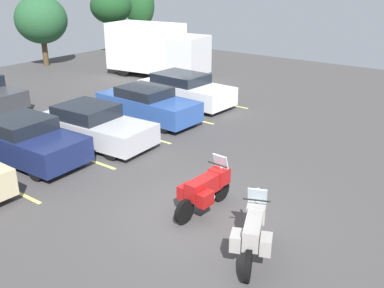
{
  "coord_description": "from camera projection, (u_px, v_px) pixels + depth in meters",
  "views": [
    {
      "loc": [
        -8.16,
        -5.92,
        5.91
      ],
      "look_at": [
        1.65,
        1.46,
        1.09
      ],
      "focal_mm": 40.97,
      "sensor_mm": 36.0,
      "label": 1
    }
  ],
  "objects": [
    {
      "name": "ground",
      "position": [
        199.0,
        215.0,
        11.56
      ],
      "size": [
        44.0,
        44.0,
        0.1
      ],
      "primitive_type": "cube",
      "color": "#423F3F"
    },
    {
      "name": "motorcycle_touring",
      "position": [
        206.0,
        188.0,
        11.47
      ],
      "size": [
        2.2,
        0.91,
        1.39
      ],
      "color": "black",
      "rests_on": "ground"
    },
    {
      "name": "motorcycle_second",
      "position": [
        253.0,
        231.0,
        9.57
      ],
      "size": [
        2.07,
        1.17,
        1.38
      ],
      "color": "black",
      "rests_on": "ground"
    },
    {
      "name": "parking_stripes",
      "position": [
        32.0,
        164.0,
        14.45
      ],
      "size": [
        19.86,
        4.95,
        0.01
      ],
      "color": "#EAE066",
      "rests_on": "ground"
    },
    {
      "name": "car_navy",
      "position": [
        27.0,
        141.0,
        14.53
      ],
      "size": [
        2.05,
        4.27,
        1.45
      ],
      "color": "navy",
      "rests_on": "ground"
    },
    {
      "name": "car_silver",
      "position": [
        93.0,
        125.0,
        16.07
      ],
      "size": [
        2.17,
        4.73,
        1.42
      ],
      "color": "#B7B7BC",
      "rests_on": "ground"
    },
    {
      "name": "car_blue",
      "position": [
        147.0,
        104.0,
        18.56
      ],
      "size": [
        1.93,
        4.69,
        1.43
      ],
      "color": "#2D519E",
      "rests_on": "ground"
    },
    {
      "name": "car_white",
      "position": [
        185.0,
        90.0,
        20.81
      ],
      "size": [
        2.16,
        4.72,
        1.46
      ],
      "color": "white",
      "rests_on": "ground"
    },
    {
      "name": "box_truck",
      "position": [
        156.0,
        49.0,
        26.27
      ],
      "size": [
        3.12,
        6.31,
        3.1
      ],
      "color": "silver",
      "rests_on": "ground"
    },
    {
      "name": "tree_center_right",
      "position": [
        111.0,
        7.0,
        32.95
      ],
      "size": [
        3.11,
        3.11,
        4.83
      ],
      "color": "#4C3823",
      "rests_on": "ground"
    },
    {
      "name": "tree_right",
      "position": [
        41.0,
        20.0,
        28.72
      ],
      "size": [
        3.37,
        3.37,
        4.59
      ],
      "color": "#4C3823",
      "rests_on": "ground"
    },
    {
      "name": "tree_far_left",
      "position": [
        140.0,
        5.0,
        36.69
      ],
      "size": [
        2.47,
        2.47,
        5.32
      ],
      "color": "#4C3823",
      "rests_on": "ground"
    }
  ]
}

